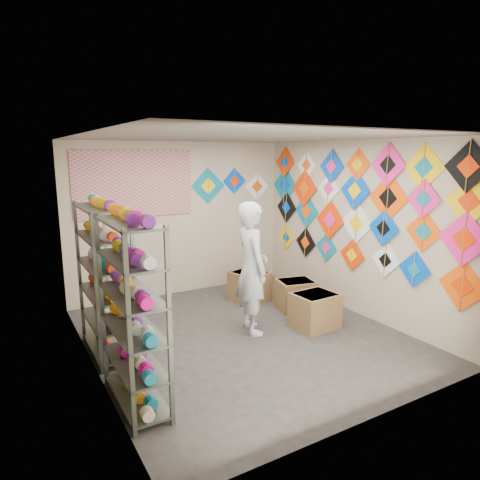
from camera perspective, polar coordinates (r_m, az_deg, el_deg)
ground at (r=6.11m, az=0.61°, el=-12.62°), size 4.50×4.50×0.00m
room_walls at (r=5.65m, az=0.65°, el=2.81°), size 4.50×4.50×4.50m
shelf_rack_front at (r=4.37m, az=-14.12°, el=-9.57°), size 0.40×1.10×1.90m
shelf_rack_back at (r=5.57m, az=-17.86°, el=-5.19°), size 0.40×1.10×1.90m
string_spools at (r=4.94m, az=-16.28°, el=-6.07°), size 0.12×2.36×0.12m
kite_wall_display at (r=6.83m, az=15.29°, el=4.22°), size 0.06×4.39×2.08m
back_wall_kites at (r=8.04m, az=-1.38°, el=7.35°), size 1.66×0.02×0.67m
poster at (r=7.34m, az=-13.87°, el=7.26°), size 2.00×0.01×1.10m
shopkeeper at (r=5.97m, az=1.61°, el=-3.74°), size 0.86×0.72×1.86m
carton_a at (r=6.38m, az=9.93°, el=-9.25°), size 0.64×0.54×0.51m
carton_b at (r=7.07m, az=7.44°, el=-7.25°), size 0.68×0.60×0.48m
carton_c at (r=7.40m, az=1.29°, el=-6.17°), size 0.66×0.70×0.51m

